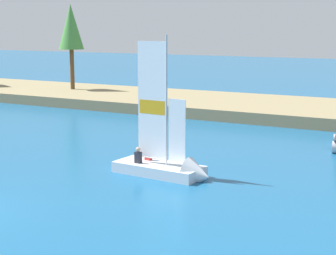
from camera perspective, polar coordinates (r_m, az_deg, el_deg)
shore_bank at (r=42.15m, az=7.14°, el=2.17°), size 80.00×10.10×0.78m
shoreline_tree_midleft at (r=50.11m, az=-9.82°, el=9.94°), size 2.18×2.18×7.37m
sailboat at (r=23.62m, az=0.53°, el=-4.05°), size 4.48×1.86×6.39m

